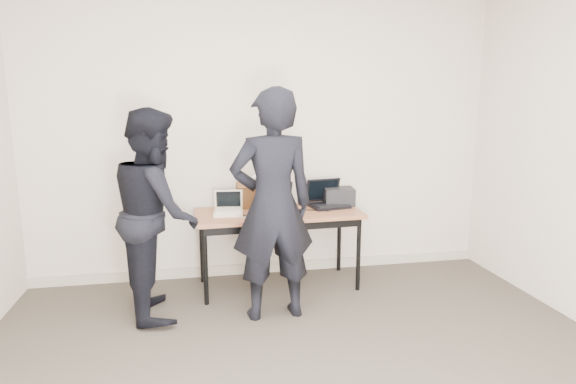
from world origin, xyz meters
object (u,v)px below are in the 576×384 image
object	(u,v)px
laptop_center	(278,206)
laptop_right	(327,200)
leather_satchel	(256,194)
equipment_box	(339,196)
person_typist	(272,206)
desk	(279,218)
laptop_beige	(228,210)
person_observer	(156,213)

from	to	relation	value
laptop_center	laptop_right	size ratio (longest dim) A/B	1.00
leather_satchel	equipment_box	distance (m)	0.81
equipment_box	person_typist	xyz separation A→B (m)	(-0.78, -0.78, 0.11)
desk	person_typist	distance (m)	0.66
laptop_right	person_typist	size ratio (longest dim) A/B	0.22
laptop_beige	laptop_center	size ratio (longest dim) A/B	0.70
laptop_center	leather_satchel	bearing A→B (deg)	113.03
laptop_right	leather_satchel	bearing A→B (deg)	163.35
laptop_right	person_typist	xyz separation A→B (m)	(-0.64, -0.74, 0.14)
laptop_beige	laptop_center	xyz separation A→B (m)	(0.45, -0.03, 0.02)
laptop_beige	laptop_right	distance (m)	0.96
equipment_box	laptop_center	bearing A→B (deg)	-161.19
laptop_right	person_observer	size ratio (longest dim) A/B	0.24
laptop_right	person_observer	world-z (taller)	person_observer
desk	person_observer	xyz separation A→B (m)	(-1.06, -0.34, 0.18)
leather_satchel	person_typist	distance (m)	0.82
laptop_center	person_observer	world-z (taller)	person_observer
leather_satchel	person_typist	world-z (taller)	person_typist
desk	laptop_center	distance (m)	0.12
laptop_beige	person_typist	xyz separation A→B (m)	(0.31, -0.59, 0.15)
laptop_beige	person_observer	bearing A→B (deg)	-144.62
laptop_beige	person_observer	world-z (taller)	person_observer
laptop_beige	person_typist	world-z (taller)	person_typist
laptop_center	person_typist	xyz separation A→B (m)	(-0.14, -0.57, 0.14)
leather_satchel	person_typist	bearing A→B (deg)	-88.51
leather_satchel	person_typist	size ratio (longest dim) A/B	0.20
leather_satchel	person_observer	xyz separation A→B (m)	(-0.88, -0.57, -0.01)
person_observer	equipment_box	bearing A→B (deg)	-81.09
leather_satchel	laptop_beige	bearing A→B (deg)	-141.48
laptop_right	laptop_beige	bearing A→B (deg)	178.83
laptop_center	laptop_beige	bearing A→B (deg)	165.01
leather_satchel	person_observer	world-z (taller)	person_observer
person_typist	laptop_right	bearing A→B (deg)	-136.05
laptop_center	leather_satchel	size ratio (longest dim) A/B	1.10
laptop_beige	person_typist	bearing A→B (deg)	-56.98
laptop_beige	leather_satchel	size ratio (longest dim) A/B	0.77
desk	laptop_beige	xyz separation A→B (m)	(-0.46, 0.00, 0.10)
desk	laptop_right	xyz separation A→B (m)	(0.50, 0.15, 0.12)
laptop_beige	equipment_box	xyz separation A→B (m)	(1.09, 0.19, 0.04)
desk	person_typist	bearing A→B (deg)	-106.63
desk	laptop_beige	size ratio (longest dim) A/B	5.48
equipment_box	person_observer	size ratio (longest dim) A/B	0.17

